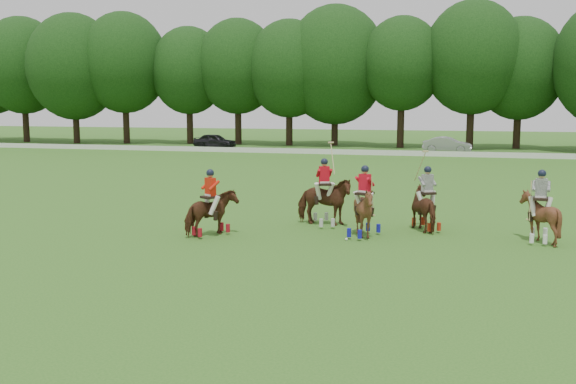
% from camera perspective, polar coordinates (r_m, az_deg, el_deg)
% --- Properties ---
extents(ground, '(180.00, 180.00, 0.00)m').
position_cam_1_polar(ground, '(18.21, -3.42, -6.13)').
color(ground, '#2E631C').
rests_on(ground, ground).
extents(tree_line, '(117.98, 14.32, 14.75)m').
position_cam_1_polar(tree_line, '(65.14, 10.38, 11.14)').
color(tree_line, black).
rests_on(tree_line, ground).
extents(boundary_rail, '(120.00, 0.10, 0.44)m').
position_cam_1_polar(boundary_rail, '(55.21, 9.06, 3.46)').
color(boundary_rail, white).
rests_on(boundary_rail, ground).
extents(car_left, '(4.36, 2.09, 1.44)m').
position_cam_1_polar(car_left, '(63.76, -6.52, 4.54)').
color(car_left, black).
rests_on(car_left, ground).
extents(car_mid, '(4.39, 1.83, 1.41)m').
position_cam_1_polar(car_mid, '(59.39, 13.98, 4.10)').
color(car_mid, '#99999E').
rests_on(car_mid, ground).
extents(polo_red_a, '(1.70, 1.96, 2.24)m').
position_cam_1_polar(polo_red_a, '(21.53, -6.88, -1.80)').
color(polo_red_a, '#4D2414').
rests_on(polo_red_a, ground).
extents(polo_red_b, '(2.17, 2.03, 2.98)m').
position_cam_1_polar(polo_red_b, '(23.23, 3.22, -0.82)').
color(polo_red_b, '#4D2414').
rests_on(polo_red_b, ground).
extents(polo_red_c, '(1.84, 1.93, 2.39)m').
position_cam_1_polar(polo_red_c, '(21.36, 6.80, -1.70)').
color(polo_red_c, '#4D2414').
rests_on(polo_red_c, ground).
extents(polo_stripe_a, '(1.65, 1.98, 2.79)m').
position_cam_1_polar(polo_stripe_a, '(22.84, 12.22, -1.36)').
color(polo_stripe_a, '#4D2414').
rests_on(polo_stripe_a, ground).
extents(polo_stripe_b, '(1.48, 1.62, 2.33)m').
position_cam_1_polar(polo_stripe_b, '(21.96, 21.47, -2.01)').
color(polo_stripe_b, '#4D2414').
rests_on(polo_stripe_b, ground).
extents(polo_ball, '(0.09, 0.09, 0.09)m').
position_cam_1_polar(polo_ball, '(20.88, 5.21, -4.20)').
color(polo_ball, white).
rests_on(polo_ball, ground).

